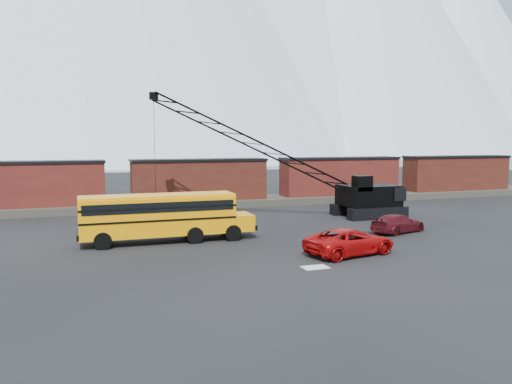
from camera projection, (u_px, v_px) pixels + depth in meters
ground at (279, 252)px, 30.21m from camera, size 160.00×160.00×0.00m
gravel_berm at (200, 203)px, 50.87m from camera, size 120.00×5.00×0.70m
boxcar_west_near at (27, 184)px, 45.46m from camera, size 13.70×3.10×4.17m
boxcar_mid at (200, 180)px, 50.62m from camera, size 13.70×3.10×4.17m
boxcar_east_near at (340, 176)px, 55.78m from camera, size 13.70×3.10×4.17m
boxcar_east_far at (456, 173)px, 60.94m from camera, size 13.70×3.10×4.17m
snow_patch at (315, 267)px, 26.61m from camera, size 1.40×0.90×0.02m
school_bus at (164, 215)px, 33.07m from camera, size 11.65×2.65×3.19m
red_pickup at (350, 241)px, 29.58m from camera, size 6.07×3.71×1.57m
maroon_suv at (398, 223)px, 36.60m from camera, size 5.03×3.25×1.36m
crawler_crane at (262, 148)px, 42.33m from camera, size 21.51×5.93×10.85m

